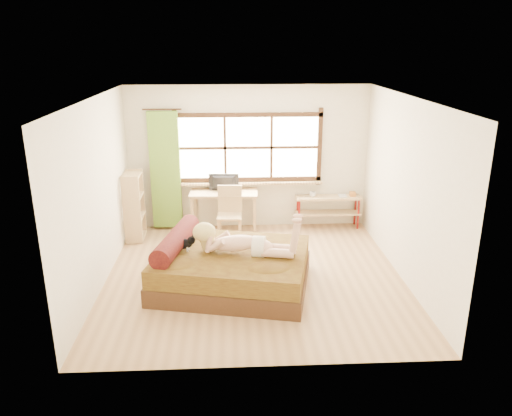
{
  "coord_description": "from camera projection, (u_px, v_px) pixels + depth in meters",
  "views": [
    {
      "loc": [
        -0.33,
        -6.94,
        3.44
      ],
      "look_at": [
        0.04,
        0.2,
        1.04
      ],
      "focal_mm": 35.0,
      "sensor_mm": 36.0,
      "label": 1
    }
  ],
  "objects": [
    {
      "name": "ceiling",
      "position": [
        254.0,
        98.0,
        6.82
      ],
      "size": [
        4.5,
        4.5,
        0.0
      ],
      "primitive_type": "plane",
      "rotation": [
        3.14,
        0.0,
        0.0
      ],
      "color": "white",
      "rests_on": "wall_back"
    },
    {
      "name": "cup",
      "position": [
        313.0,
        194.0,
        9.49
      ],
      "size": [
        0.13,
        0.13,
        0.1
      ],
      "primitive_type": "imported",
      "rotation": [
        0.0,
        0.0,
        -0.0
      ],
      "color": "gray",
      "rests_on": "pipe_shelf"
    },
    {
      "name": "bookshelf",
      "position": [
        134.0,
        206.0,
        8.95
      ],
      "size": [
        0.31,
        0.54,
        1.24
      ],
      "rotation": [
        0.0,
        0.0,
        0.02
      ],
      "color": "#A6805A",
      "rests_on": "floor"
    },
    {
      "name": "wall_front",
      "position": [
        265.0,
        255.0,
        5.12
      ],
      "size": [
        4.5,
        0.0,
        4.5
      ],
      "primitive_type": "plane",
      "rotation": [
        -1.57,
        0.0,
        0.0
      ],
      "color": "silver",
      "rests_on": "floor"
    },
    {
      "name": "book",
      "position": [
        339.0,
        196.0,
        9.53
      ],
      "size": [
        0.15,
        0.21,
        0.02
      ],
      "primitive_type": "imported",
      "rotation": [
        0.0,
        0.0,
        -0.0
      ],
      "color": "gray",
      "rests_on": "pipe_shelf"
    },
    {
      "name": "woman",
      "position": [
        242.0,
        232.0,
        7.08
      ],
      "size": [
        1.56,
        0.74,
        0.65
      ],
      "primitive_type": null,
      "rotation": [
        0.0,
        0.0,
        -0.21
      ],
      "color": "#D8A58B",
      "rests_on": "bed"
    },
    {
      "name": "chair",
      "position": [
        230.0,
        210.0,
        9.0
      ],
      "size": [
        0.46,
        0.46,
        0.98
      ],
      "rotation": [
        0.0,
        0.0,
        -0.06
      ],
      "color": "#A6805A",
      "rests_on": "floor"
    },
    {
      "name": "floor",
      "position": [
        254.0,
        276.0,
        7.68
      ],
      "size": [
        4.5,
        4.5,
        0.0
      ],
      "primitive_type": "plane",
      "color": "#9E754C",
      "rests_on": "ground"
    },
    {
      "name": "kitten",
      "position": [
        182.0,
        242.0,
        7.24
      ],
      "size": [
        0.34,
        0.19,
        0.26
      ],
      "primitive_type": null,
      "rotation": [
        0.0,
        0.0,
        -0.21
      ],
      "color": "black",
      "rests_on": "bed"
    },
    {
      "name": "wall_right",
      "position": [
        406.0,
        190.0,
        7.37
      ],
      "size": [
        0.0,
        4.5,
        4.5
      ],
      "primitive_type": "plane",
      "rotation": [
        1.57,
        0.0,
        -1.57
      ],
      "color": "silver",
      "rests_on": "floor"
    },
    {
      "name": "curtain",
      "position": [
        165.0,
        171.0,
        9.26
      ],
      "size": [
        0.55,
        0.1,
        2.2
      ],
      "primitive_type": "cube",
      "color": "olive",
      "rests_on": "wall_back"
    },
    {
      "name": "window",
      "position": [
        248.0,
        150.0,
        9.31
      ],
      "size": [
        2.8,
        0.16,
        1.46
      ],
      "color": "#FFEDBF",
      "rests_on": "wall_back"
    },
    {
      "name": "monitor",
      "position": [
        224.0,
        183.0,
        9.26
      ],
      "size": [
        0.56,
        0.1,
        0.32
      ],
      "primitive_type": "imported",
      "rotation": [
        0.0,
        0.0,
        3.09
      ],
      "color": "black",
      "rests_on": "desk"
    },
    {
      "name": "wall_left",
      "position": [
        97.0,
        195.0,
        7.14
      ],
      "size": [
        0.0,
        4.5,
        4.5
      ],
      "primitive_type": "plane",
      "rotation": [
        1.57,
        0.0,
        1.57
      ],
      "color": "silver",
      "rests_on": "floor"
    },
    {
      "name": "desk",
      "position": [
        224.0,
        197.0,
        9.29
      ],
      "size": [
        1.28,
        0.64,
        0.78
      ],
      "rotation": [
        0.0,
        0.0,
        -0.06
      ],
      "color": "#A6805A",
      "rests_on": "floor"
    },
    {
      "name": "pipe_shelf",
      "position": [
        329.0,
        205.0,
        9.57
      ],
      "size": [
        1.24,
        0.31,
        0.7
      ],
      "rotation": [
        0.0,
        0.0,
        -0.0
      ],
      "color": "#A6805A",
      "rests_on": "floor"
    },
    {
      "name": "bed",
      "position": [
        229.0,
        267.0,
        7.31
      ],
      "size": [
        2.47,
        2.14,
        0.82
      ],
      "rotation": [
        0.0,
        0.0,
        -0.21
      ],
      "color": "black",
      "rests_on": "floor"
    },
    {
      "name": "wall_back",
      "position": [
        248.0,
        158.0,
        9.38
      ],
      "size": [
        4.5,
        0.0,
        4.5
      ],
      "primitive_type": "plane",
      "rotation": [
        1.57,
        0.0,
        0.0
      ],
      "color": "silver",
      "rests_on": "floor"
    }
  ]
}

